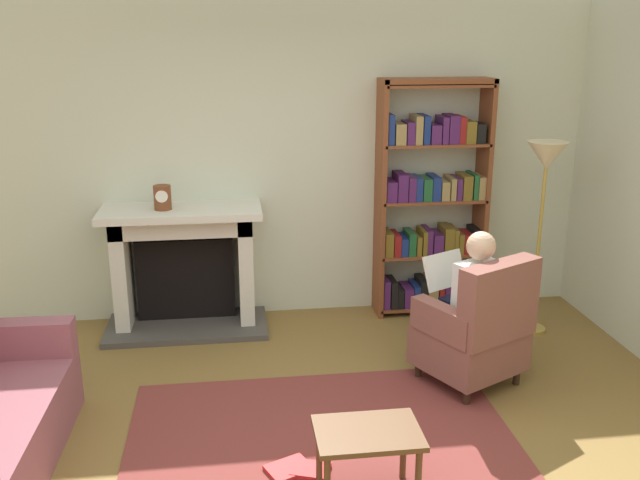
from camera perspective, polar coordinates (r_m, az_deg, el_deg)
ground at (r=4.19m, az=0.83°, el=-18.84°), size 14.00×14.00×0.00m
back_wall at (r=6.04m, az=-2.63°, el=6.36°), size 5.60×0.10×2.70m
area_rug at (r=4.43m, az=0.25°, el=-16.54°), size 2.40×1.80×0.01m
fireplace at (r=5.98m, az=-11.07°, el=-1.83°), size 1.35×0.64×1.06m
mantel_clock at (r=5.74m, az=-12.82°, el=3.42°), size 0.14×0.14×0.20m
bookshelf at (r=6.13m, az=9.16°, el=2.89°), size 0.95×0.32×2.07m
armchair_reading at (r=5.04m, az=12.78°, el=-7.22°), size 0.85×0.84×0.97m
seated_reader at (r=5.04m, az=11.94°, el=-4.76°), size 0.52×0.60×1.14m
side_table at (r=3.82m, az=3.94°, el=-16.19°), size 0.56×0.39×0.43m
scattered_books at (r=4.19m, az=-1.76°, el=-18.33°), size 0.40×0.28×0.03m
floor_lamp at (r=5.82m, az=18.03°, el=5.27°), size 0.32×0.32×1.61m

